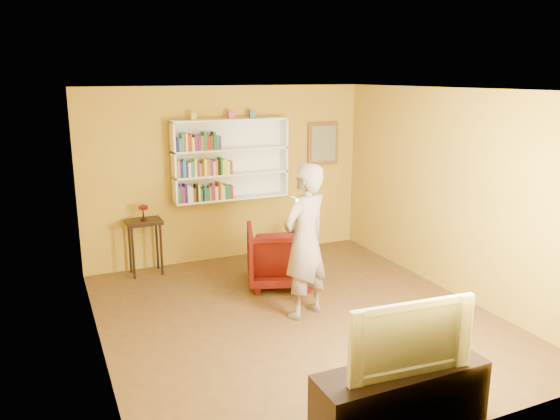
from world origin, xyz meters
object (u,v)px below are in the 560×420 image
object	(u,v)px
console_table	(144,229)
television	(404,333)
ruby_lustre	(143,209)
tv_cabinet	(400,398)
armchair	(280,255)
bookshelf	(230,159)
person	(305,242)

from	to	relation	value
console_table	television	xyz separation A→B (m)	(1.24, -4.50, 0.17)
ruby_lustre	tv_cabinet	world-z (taller)	ruby_lustre
ruby_lustre	television	xyz separation A→B (m)	(1.24, -4.50, -0.14)
armchair	tv_cabinet	size ratio (longest dim) A/B	0.62
bookshelf	ruby_lustre	xyz separation A→B (m)	(-1.38, -0.16, -0.61)
person	bookshelf	bearing A→B (deg)	-110.16
television	console_table	bearing A→B (deg)	110.22
console_table	television	size ratio (longest dim) A/B	0.75
armchair	person	xyz separation A→B (m)	(-0.15, -1.06, 0.52)
tv_cabinet	console_table	bearing A→B (deg)	105.43
console_table	armchair	distance (m)	2.03
armchair	person	distance (m)	1.19
bookshelf	person	distance (m)	2.47
console_table	tv_cabinet	size ratio (longest dim) A/B	0.55
person	television	distance (m)	2.29
ruby_lustre	tv_cabinet	bearing A→B (deg)	-74.57
bookshelf	console_table	bearing A→B (deg)	-173.40
console_table	tv_cabinet	bearing A→B (deg)	-74.57
person	television	world-z (taller)	person
armchair	television	bearing A→B (deg)	102.27
ruby_lustre	armchair	world-z (taller)	ruby_lustre
ruby_lustre	console_table	bearing A→B (deg)	104.04
ruby_lustre	armchair	distance (m)	2.09
tv_cabinet	bookshelf	bearing A→B (deg)	88.31
bookshelf	armchair	world-z (taller)	bookshelf
tv_cabinet	television	size ratio (longest dim) A/B	1.38
bookshelf	ruby_lustre	distance (m)	1.52
ruby_lustre	person	size ratio (longest dim) A/B	0.12
armchair	television	size ratio (longest dim) A/B	0.85
bookshelf	person	xyz separation A→B (m)	(0.11, -2.38, -0.66)
armchair	ruby_lustre	bearing A→B (deg)	-16.23
armchair	television	distance (m)	3.39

